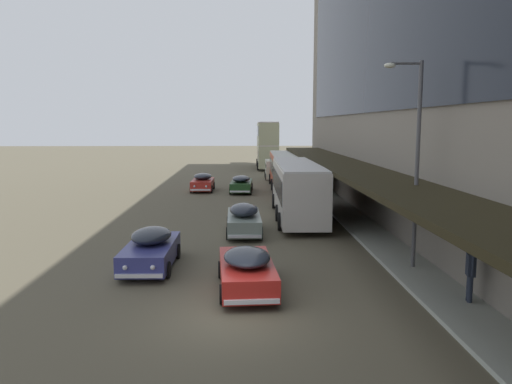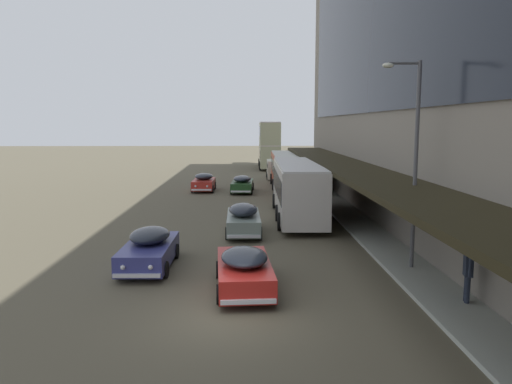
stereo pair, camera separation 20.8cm
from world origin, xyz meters
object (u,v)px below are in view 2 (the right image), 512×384
Objects in this scene: transit_bus_kerbside_far at (297,187)px; sedan_far_back at (204,182)px; transit_bus_kerbside_rear at (287,169)px; vw_van at (275,168)px; street_lamp at (412,151)px; sedan_second_near at (243,219)px; pedestrian_at_kerb at (468,271)px; sedan_lead_near at (149,248)px; transit_bus_kerbside_front at (269,143)px; sedan_second_mid at (242,184)px; sedan_trailing_near at (244,269)px.

transit_bus_kerbside_far is 14.77m from sedan_far_back.
transit_bus_kerbside_rear reaches higher than vw_van.
street_lamp is at bearing -84.69° from vw_van.
transit_bus_kerbside_far is at bearing 106.22° from street_lamp.
sedan_second_near is (3.48, -17.24, 0.04)m from sedan_far_back.
pedestrian_at_kerb is (3.82, -15.03, -0.77)m from transit_bus_kerbside_far.
transit_bus_kerbside_far is 12.61m from sedan_lead_near.
transit_bus_kerbside_front is 46.62m from sedan_lead_near.
transit_bus_kerbside_far reaches higher than pedestrian_at_kerb.
sedan_second_near reaches higher than sedan_far_back.
transit_bus_kerbside_far is 6.09× the size of pedestrian_at_kerb.
sedan_far_back is 26.43m from street_lamp.
transit_bus_kerbside_rear is at bearing 87.76° from transit_bus_kerbside_far.
sedan_lead_near is at bearing -102.12° from vw_van.
vw_van is at bearing 72.26° from sedan_second_mid.
street_lamp is at bearing 18.42° from sedan_trailing_near.
transit_bus_kerbside_front is 49.05m from sedan_trailing_near.
sedan_trailing_near is 1.01× the size of sedan_lead_near.
sedan_far_back is at bearing 101.41° from sedan_second_near.
sedan_trailing_near is (-3.28, -48.87, -2.52)m from transit_bus_kerbside_front.
transit_bus_kerbside_far is 2.62× the size of sedan_far_back.
transit_bus_kerbside_rear is 25.68m from sedan_lead_near.
vw_van is at bearing 82.94° from sedan_second_near.
sedan_far_back is (-6.78, 13.07, -1.20)m from transit_bus_kerbside_far.
sedan_far_back is at bearing 89.24° from sedan_lead_near.
sedan_trailing_near is (0.16, -25.28, 0.02)m from sedan_second_mid.
sedan_second_mid is at bearing 90.43° from sedan_second_near.
sedan_second_near reaches higher than sedan_lead_near.
transit_bus_kerbside_front is at bearing 85.23° from sedan_second_near.
sedan_lead_near reaches higher than sedan_trailing_near.
sedan_second_mid is 0.98× the size of sedan_second_near.
sedan_second_mid is 11.42m from vw_van.
street_lamp is (10.31, -0.71, 3.94)m from sedan_lead_near.
transit_bus_kerbside_rear is 27.64m from sedan_trailing_near.
transit_bus_kerbside_rear is 2.47× the size of vw_van.
transit_bus_kerbside_front reaches higher than sedan_trailing_near.
pedestrian_at_kerb is (3.76, -37.95, 0.08)m from vw_van.
transit_bus_kerbside_front reaches higher than sedan_second_mid.
sedan_trailing_near is at bearing -89.63° from sedan_second_mid.
sedan_second_near is 27.31m from vw_van.
transit_bus_kerbside_rear is at bearing -88.59° from transit_bus_kerbside_front.
pedestrian_at_kerb is (7.07, -1.80, 0.43)m from sedan_trailing_near.
sedan_second_near is (0.12, -16.22, 0.08)m from sedan_second_mid.
sedan_lead_near is at bearing -121.48° from sedan_second_near.
sedan_second_mid is at bearing -98.30° from transit_bus_kerbside_front.
vw_van reaches higher than sedan_lead_near.
street_lamp is (6.48, 2.16, 3.98)m from sedan_trailing_near.
sedan_trailing_near is 2.56× the size of pedestrian_at_kerb.
transit_bus_kerbside_front is 40.03m from sedan_second_near.
transit_bus_kerbside_rear is 1.00× the size of transit_bus_kerbside_far.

